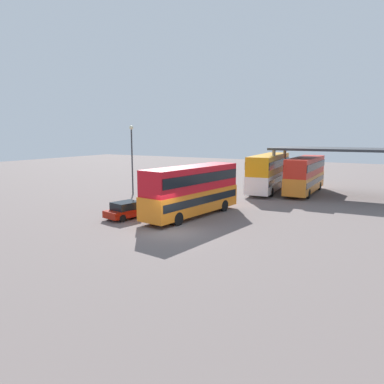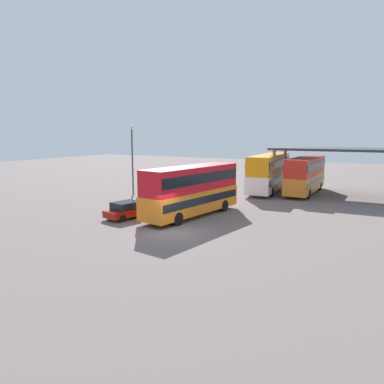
% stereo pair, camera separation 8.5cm
% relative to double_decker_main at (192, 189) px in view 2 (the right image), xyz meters
% --- Properties ---
extents(ground_plane, '(140.00, 140.00, 0.00)m').
position_rel_double_decker_main_xyz_m(ground_plane, '(1.25, -4.92, -2.26)').
color(ground_plane, '#6C605D').
extents(double_decker_main, '(3.88, 10.39, 4.11)m').
position_rel_double_decker_main_xyz_m(double_decker_main, '(0.00, 0.00, 0.00)').
color(double_decker_main, orange).
rests_on(double_decker_main, ground_plane).
extents(parked_hatchback, '(2.43, 3.94, 1.35)m').
position_rel_double_decker_main_xyz_m(parked_hatchback, '(-4.15, -3.28, -1.58)').
color(parked_hatchback, '#9A1508').
rests_on(parked_hatchback, ground_plane).
extents(double_decker_near_canopy, '(3.41, 11.54, 4.30)m').
position_rel_double_decker_main_xyz_m(double_decker_near_canopy, '(1.52, 15.62, 0.10)').
color(double_decker_near_canopy, white).
rests_on(double_decker_near_canopy, ground_plane).
extents(double_decker_mid_row, '(2.49, 10.44, 4.09)m').
position_rel_double_decker_main_xyz_m(double_decker_mid_row, '(5.54, 16.30, -0.01)').
color(double_decker_mid_row, orange).
rests_on(double_decker_mid_row, ground_plane).
extents(depot_canopy, '(17.30, 6.71, 5.18)m').
position_rel_double_decker_main_xyz_m(depot_canopy, '(10.52, 16.39, 2.57)').
color(depot_canopy, '#33353A').
rests_on(depot_canopy, ground_plane).
extents(lamppost_tall, '(0.44, 0.44, 7.59)m').
position_rel_double_decker_main_xyz_m(lamppost_tall, '(-10.97, 6.04, 2.54)').
color(lamppost_tall, '#33353A').
rests_on(lamppost_tall, ground_plane).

